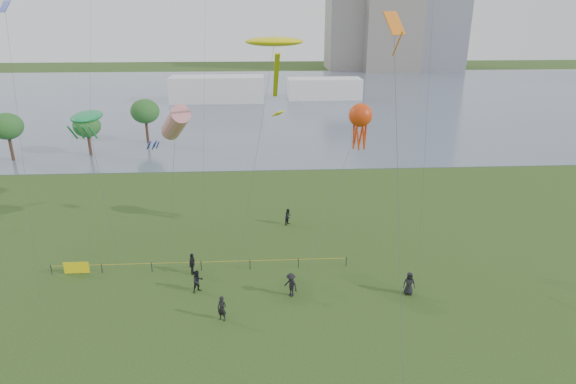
{
  "coord_description": "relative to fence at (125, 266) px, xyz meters",
  "views": [
    {
      "loc": [
        -1.81,
        -21.72,
        19.76
      ],
      "look_at": [
        0.0,
        10.0,
        8.0
      ],
      "focal_mm": 30.0,
      "sensor_mm": 36.0,
      "label": 1
    }
  ],
  "objects": [
    {
      "name": "spectator_d",
      "position": [
        22.06,
        -4.51,
        0.35
      ],
      "size": [
        0.94,
        0.66,
        1.82
      ],
      "primitive_type": "imported",
      "rotation": [
        0.0,
        0.0,
        -0.09
      ],
      "color": "black",
      "rests_on": "ground_plane"
    },
    {
      "name": "kite_stingray",
      "position": [
        12.49,
        6.73,
        16.98
      ],
      "size": [
        5.86,
        10.01,
        18.01
      ],
      "rotation": [
        0.0,
        0.0,
        -0.35
      ],
      "color": "#3F3F42"
    },
    {
      "name": "spectator_a",
      "position": [
        6.27,
        -3.25,
        0.33
      ],
      "size": [
        1.09,
        1.05,
        1.77
      ],
      "primitive_type": "imported",
      "rotation": [
        0.0,
        0.0,
        0.61
      ],
      "color": "black",
      "rests_on": "ground_plane"
    },
    {
      "name": "pavilion_right",
      "position": [
        27.06,
        84.53,
        1.95
      ],
      "size": [
        18.0,
        7.0,
        5.0
      ],
      "primitive_type": "cube",
      "color": "white",
      "rests_on": "ground_plane"
    },
    {
      "name": "lake",
      "position": [
        13.06,
        86.53,
        -0.53
      ],
      "size": [
        400.0,
        120.0,
        0.08
      ],
      "primitive_type": "cube",
      "color": "slate",
      "rests_on": "ground_plane"
    },
    {
      "name": "fence",
      "position": [
        0.0,
        0.0,
        0.0
      ],
      "size": [
        24.07,
        0.07,
        1.05
      ],
      "color": "black",
      "rests_on": "ground_plane"
    },
    {
      "name": "kite_windsock",
      "position": [
        4.0,
        5.46,
        10.57
      ],
      "size": [
        4.17,
        6.77,
        12.98
      ],
      "rotation": [
        0.0,
        0.0,
        0.07
      ],
      "color": "#3F3F42"
    },
    {
      "name": "building_mid",
      "position": [
        59.06,
        148.53,
        18.45
      ],
      "size": [
        20.0,
        20.0,
        38.0
      ],
      "primitive_type": "cube",
      "color": "slate",
      "rests_on": "ground_plane"
    },
    {
      "name": "building_low",
      "position": [
        45.06,
        154.53,
        13.45
      ],
      "size": [
        16.0,
        18.0,
        28.0
      ],
      "primitive_type": "cube",
      "color": "gray",
      "rests_on": "ground_plane"
    },
    {
      "name": "pavilion_left",
      "position": [
        1.06,
        81.53,
        2.45
      ],
      "size": [
        22.0,
        8.0,
        6.0
      ],
      "primitive_type": "cube",
      "color": "silver",
      "rests_on": "ground_plane"
    },
    {
      "name": "trees",
      "position": [
        -21.88,
        36.15,
        4.57
      ],
      "size": [
        33.22,
        14.08,
        7.64
      ],
      "color": "#382319",
      "rests_on": "ground_plane"
    },
    {
      "name": "kite_creature",
      "position": [
        -3.64,
        6.56,
        10.95
      ],
      "size": [
        3.75,
        7.06,
        11.96
      ],
      "rotation": [
        0.0,
        0.0,
        0.05
      ],
      "color": "#3F3F42"
    },
    {
      "name": "spectator_f",
      "position": [
        8.34,
        -6.99,
        0.35
      ],
      "size": [
        0.78,
        0.66,
        1.82
      ],
      "primitive_type": "imported",
      "rotation": [
        0.0,
        0.0,
        -0.4
      ],
      "color": "black",
      "rests_on": "ground_plane"
    },
    {
      "name": "spectator_b",
      "position": [
        13.23,
        -4.25,
        0.38
      ],
      "size": [
        1.33,
        1.37,
        1.88
      ],
      "primitive_type": "imported",
      "rotation": [
        0.0,
        0.0,
        -0.84
      ],
      "color": "black",
      "rests_on": "ground_plane"
    },
    {
      "name": "kite_delta",
      "position": [
        18.41,
        -9.11,
        17.64
      ],
      "size": [
        1.48,
        10.62,
        19.93
      ],
      "rotation": [
        0.0,
        0.0,
        -0.27
      ],
      "color": "#3F3F42"
    },
    {
      "name": "kite_octopus",
      "position": [
        19.65,
        4.63,
        11.13
      ],
      "size": [
        6.35,
        8.22,
        12.79
      ],
      "rotation": [
        0.0,
        0.0,
        -0.4
      ],
      "color": "#3F3F42"
    },
    {
      "name": "spectator_g",
      "position": [
        13.79,
        8.8,
        0.27
      ],
      "size": [
        0.97,
        1.02,
        1.65
      ],
      "primitive_type": "imported",
      "rotation": [
        0.0,
        0.0,
        0.96
      ],
      "color": "black",
      "rests_on": "ground_plane"
    },
    {
      "name": "spectator_c",
      "position": [
        5.5,
        -0.56,
        0.36
      ],
      "size": [
        0.67,
        1.14,
        1.83
      ],
      "primitive_type": "imported",
      "rotation": [
        0.0,
        0.0,
        1.35
      ],
      "color": "black",
      "rests_on": "ground_plane"
    }
  ]
}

